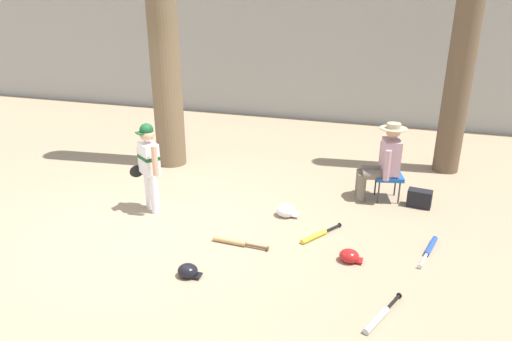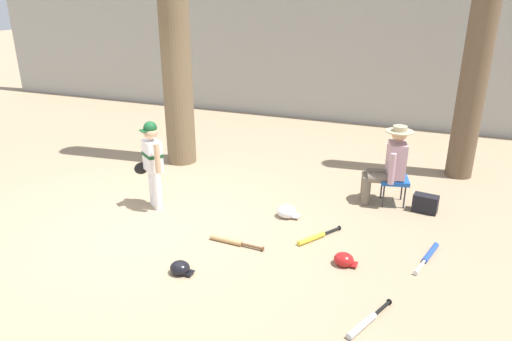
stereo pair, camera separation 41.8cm
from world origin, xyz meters
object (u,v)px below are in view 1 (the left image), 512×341
Objects in this scene: seated_spectator at (383,160)px; batting_helmet_red at (349,256)px; young_ballplayer at (148,162)px; bat_yellow_trainer at (317,235)px; tree_behind_spectator at (465,37)px; bat_aluminum_silver at (379,317)px; tree_near_player at (163,23)px; handbag_beside_stool at (419,198)px; batting_helmet_black at (188,271)px; folding_stool at (388,177)px; batting_helmet_white at (286,211)px; bat_blue_youth at (430,248)px; bat_wood_tan at (234,242)px.

seated_spectator reaches higher than batting_helmet_red.
seated_spectator is at bearing 24.04° from young_ballplayer.
young_ballplayer reaches higher than bat_yellow_trainer.
bat_aluminum_silver is at bearing -100.63° from tree_behind_spectator.
handbag_beside_stool is (4.34, -0.58, -2.35)m from tree_near_player.
tree_near_player is 8.93× the size of bat_yellow_trainer.
handbag_beside_stool is 1.24× the size of batting_helmet_black.
seated_spectator is 0.77m from handbag_beside_stool.
folding_stool is at bearing 80.57° from batting_helmet_red.
tree_near_player is 4.94m from tree_behind_spectator.
folding_stool is 0.68× the size of bat_aluminum_silver.
bat_aluminum_silver is 2.09m from batting_helmet_black.
batting_helmet_white is at bearing -153.66° from handbag_beside_stool.
batting_helmet_red is (-0.80, -1.82, -0.06)m from handbag_beside_stool.
bat_blue_youth is 2.36× the size of batting_helmet_white.
young_ballplayer reaches higher than batting_helmet_white.
seated_spectator is at bearing 39.01° from batting_helmet_white.
handbag_beside_stool is at bearing -14.99° from folding_stool.
bat_wood_tan is at bearing -113.84° from batting_helmet_white.
tree_near_player is at bearing 130.82° from bat_wood_tan.
tree_near_player is at bearing 145.90° from batting_helmet_red.
seated_spectator is (3.13, 1.40, -0.10)m from young_ballplayer.
tree_behind_spectator is 2.67m from folding_stool.
tree_behind_spectator is 5.02m from bat_wood_tan.
seated_spectator reaches higher than bat_wood_tan.
young_ballplayer reaches higher than seated_spectator.
tree_near_player is at bearing 157.37° from bat_blue_youth.
tree_behind_spectator reaches higher than batting_helmet_black.
tree_near_player reaches higher than bat_yellow_trainer.
young_ballplayer is 1.73m from bat_wood_tan.
seated_spectator is 1.68m from batting_helmet_white.
tree_behind_spectator reaches higher than batting_helmet_white.
batting_helmet_white reaches higher than batting_helmet_red.
batting_helmet_black is (1.86, -3.26, -2.42)m from tree_near_player.
bat_aluminum_silver is 2.37m from batting_helmet_white.
bat_blue_youth is at bearing 71.53° from bat_aluminum_silver.
tree_near_player reaches higher than folding_stool.
batting_helmet_black is (-2.94, -4.40, -2.22)m from tree_behind_spectator.
batting_helmet_red is (-0.41, 0.98, 0.04)m from bat_aluminum_silver.
batting_helmet_red is at bearing -96.73° from seated_spectator.
folding_stool reaches higher than batting_helmet_white.
batting_helmet_red is (0.47, -0.45, 0.04)m from bat_yellow_trainer.
bat_yellow_trainer is 0.72m from batting_helmet_white.
bat_aluminum_silver is at bearing -108.47° from bat_blue_youth.
bat_yellow_trainer is at bearing 136.35° from batting_helmet_red.
batting_helmet_black is at bearing -125.59° from folding_stool.
tree_near_player is 4.43m from folding_stool.
bat_aluminum_silver and bat_blue_youth have the same top height.
batting_helmet_black is (1.23, -1.38, -0.68)m from young_ballplayer.
folding_stool is at bearing -120.30° from tree_behind_spectator.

